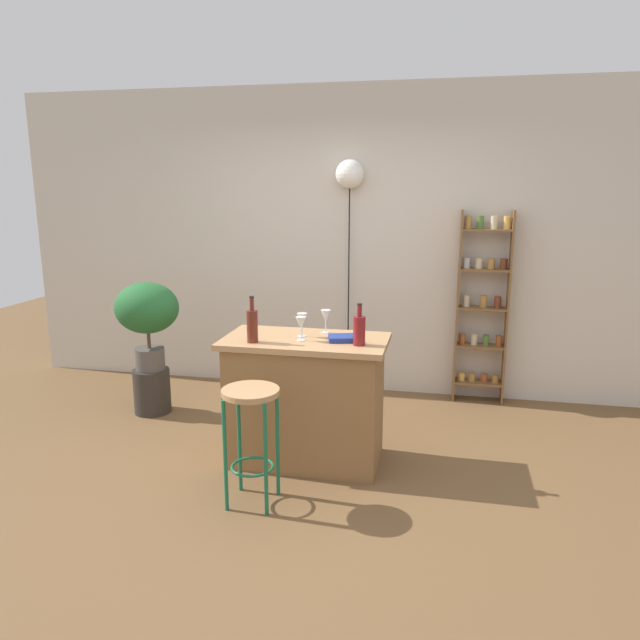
# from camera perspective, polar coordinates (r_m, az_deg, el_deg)

# --- Properties ---
(ground) EXTENTS (12.00, 12.00, 0.00)m
(ground) POSITION_cam_1_polar(r_m,az_deg,el_deg) (4.17, -2.32, -14.76)
(ground) COLOR brown
(back_wall) EXTENTS (6.40, 0.10, 2.80)m
(back_wall) POSITION_cam_1_polar(r_m,az_deg,el_deg) (5.63, 2.49, 7.37)
(back_wall) COLOR beige
(back_wall) RESTS_ON ground
(kitchen_counter) EXTENTS (1.13, 0.61, 0.89)m
(kitchen_counter) POSITION_cam_1_polar(r_m,az_deg,el_deg) (4.26, -1.37, -7.55)
(kitchen_counter) COLOR olive
(kitchen_counter) RESTS_ON ground
(bar_stool) EXTENTS (0.35, 0.35, 0.74)m
(bar_stool) POSITION_cam_1_polar(r_m,az_deg,el_deg) (3.69, -6.54, -9.29)
(bar_stool) COLOR #196642
(bar_stool) RESTS_ON ground
(spice_shelf) EXTENTS (0.44, 0.16, 1.72)m
(spice_shelf) POSITION_cam_1_polar(r_m,az_deg,el_deg) (5.49, 15.14, 1.40)
(spice_shelf) COLOR brown
(spice_shelf) RESTS_ON ground
(plant_stool) EXTENTS (0.31, 0.31, 0.38)m
(plant_stool) POSITION_cam_1_polar(r_m,az_deg,el_deg) (5.41, -15.63, -6.47)
(plant_stool) COLOR #2D2823
(plant_stool) RESTS_ON ground
(potted_plant) EXTENTS (0.54, 0.48, 0.75)m
(potted_plant) POSITION_cam_1_polar(r_m,az_deg,el_deg) (5.23, -16.08, 0.67)
(potted_plant) COLOR #514C47
(potted_plant) RESTS_ON plant_stool
(bottle_wine_red) EXTENTS (0.07, 0.07, 0.31)m
(bottle_wine_red) POSITION_cam_1_polar(r_m,az_deg,el_deg) (4.02, -6.44, -0.47)
(bottle_wine_red) COLOR #5B2319
(bottle_wine_red) RESTS_ON kitchen_counter
(bottle_vinegar) EXTENTS (0.08, 0.08, 0.28)m
(bottle_vinegar) POSITION_cam_1_polar(r_m,az_deg,el_deg) (3.93, 3.74, -0.91)
(bottle_vinegar) COLOR maroon
(bottle_vinegar) RESTS_ON kitchen_counter
(wine_glass_left) EXTENTS (0.07, 0.07, 0.16)m
(wine_glass_left) POSITION_cam_1_polar(r_m,az_deg,el_deg) (4.15, -1.72, 0.01)
(wine_glass_left) COLOR silver
(wine_glass_left) RESTS_ON kitchen_counter
(wine_glass_center) EXTENTS (0.07, 0.07, 0.16)m
(wine_glass_center) POSITION_cam_1_polar(r_m,az_deg,el_deg) (4.04, -1.82, -0.35)
(wine_glass_center) COLOR silver
(wine_glass_center) RESTS_ON kitchen_counter
(wine_glass_right) EXTENTS (0.07, 0.07, 0.16)m
(wine_glass_right) POSITION_cam_1_polar(r_m,az_deg,el_deg) (4.26, 0.55, 0.35)
(wine_glass_right) COLOR silver
(wine_glass_right) RESTS_ON kitchen_counter
(cookbook) EXTENTS (0.24, 0.20, 0.03)m
(cookbook) POSITION_cam_1_polar(r_m,az_deg,el_deg) (4.06, 2.32, -1.75)
(cookbook) COLOR navy
(cookbook) RESTS_ON kitchen_counter
(pendant_globe_light) EXTENTS (0.25, 0.25, 2.14)m
(pendant_globe_light) POSITION_cam_1_polar(r_m,az_deg,el_deg) (5.49, 2.84, 13.48)
(pendant_globe_light) COLOR black
(pendant_globe_light) RESTS_ON ground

